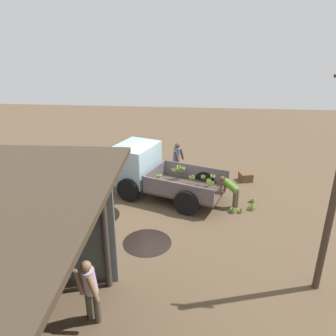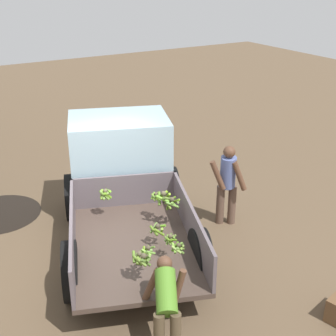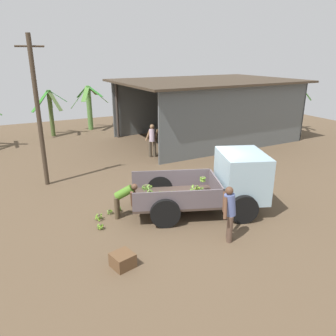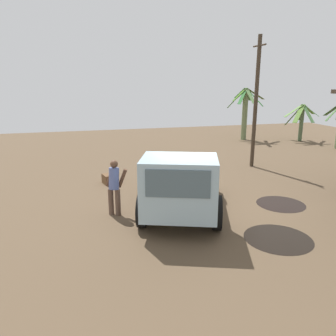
{
  "view_description": "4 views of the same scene",
  "coord_description": "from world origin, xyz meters",
  "px_view_note": "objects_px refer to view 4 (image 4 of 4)",
  "views": [
    {
      "loc": [
        -1.19,
        11.28,
        6.04
      ],
      "look_at": [
        -0.13,
        0.01,
        1.43
      ],
      "focal_mm": 35.0,
      "sensor_mm": 36.0,
      "label": 1
    },
    {
      "loc": [
        -6.59,
        2.55,
        4.66
      ],
      "look_at": [
        -0.03,
        -1.3,
        1.34
      ],
      "focal_mm": 50.0,
      "sensor_mm": 36.0,
      "label": 2
    },
    {
      "loc": [
        -5.44,
        -9.01,
        5.04
      ],
      "look_at": [
        -0.99,
        -0.02,
        1.53
      ],
      "focal_mm": 35.0,
      "sensor_mm": 36.0,
      "label": 3
    },
    {
      "loc": [
        8.84,
        -3.3,
        3.81
      ],
      "look_at": [
        -0.86,
        -0.68,
        1.15
      ],
      "focal_mm": 35.0,
      "sensor_mm": 36.0,
      "label": 4
    }
  ],
  "objects_px": {
    "banana_bunch_on_ground_1": "(177,176)",
    "person_worker_loading": "(179,167)",
    "utility_pole": "(256,102)",
    "wooden_crate_0": "(110,179)",
    "banana_bunch_on_ground_3": "(186,179)",
    "banana_bunch_on_ground_0": "(189,181)",
    "banana_bunch_on_ground_2": "(162,177)",
    "cargo_truck": "(180,188)",
    "person_foreground_visitor": "(114,185)"
  },
  "relations": [
    {
      "from": "person_worker_loading",
      "to": "banana_bunch_on_ground_1",
      "type": "bearing_deg",
      "value": -165.19
    },
    {
      "from": "utility_pole",
      "to": "banana_bunch_on_ground_2",
      "type": "bearing_deg",
      "value": -78.04
    },
    {
      "from": "utility_pole",
      "to": "banana_bunch_on_ground_1",
      "type": "height_order",
      "value": "utility_pole"
    },
    {
      "from": "person_foreground_visitor",
      "to": "banana_bunch_on_ground_1",
      "type": "xyz_separation_m",
      "value": [
        -2.99,
        2.78,
        -0.78
      ]
    },
    {
      "from": "cargo_truck",
      "to": "banana_bunch_on_ground_3",
      "type": "relative_size",
      "value": 23.53
    },
    {
      "from": "banana_bunch_on_ground_2",
      "to": "person_foreground_visitor",
      "type": "bearing_deg",
      "value": -35.3
    },
    {
      "from": "person_foreground_visitor",
      "to": "banana_bunch_on_ground_2",
      "type": "distance_m",
      "value": 3.88
    },
    {
      "from": "person_worker_loading",
      "to": "banana_bunch_on_ground_3",
      "type": "bearing_deg",
      "value": 158.1
    },
    {
      "from": "cargo_truck",
      "to": "wooden_crate_0",
      "type": "distance_m",
      "value": 4.57
    },
    {
      "from": "cargo_truck",
      "to": "wooden_crate_0",
      "type": "xyz_separation_m",
      "value": [
        -4.23,
        -1.5,
        -0.86
      ]
    },
    {
      "from": "person_worker_loading",
      "to": "person_foreground_visitor",
      "type": "bearing_deg",
      "value": -23.45
    },
    {
      "from": "person_worker_loading",
      "to": "banana_bunch_on_ground_1",
      "type": "height_order",
      "value": "person_worker_loading"
    },
    {
      "from": "cargo_truck",
      "to": "person_worker_loading",
      "type": "bearing_deg",
      "value": -176.22
    },
    {
      "from": "banana_bunch_on_ground_0",
      "to": "banana_bunch_on_ground_3",
      "type": "height_order",
      "value": "banana_bunch_on_ground_0"
    },
    {
      "from": "utility_pole",
      "to": "banana_bunch_on_ground_3",
      "type": "distance_m",
      "value": 4.9
    },
    {
      "from": "person_worker_loading",
      "to": "banana_bunch_on_ground_2",
      "type": "relative_size",
      "value": 5.29
    },
    {
      "from": "person_foreground_visitor",
      "to": "person_worker_loading",
      "type": "xyz_separation_m",
      "value": [
        -2.18,
        2.61,
        -0.2
      ]
    },
    {
      "from": "banana_bunch_on_ground_1",
      "to": "banana_bunch_on_ground_2",
      "type": "height_order",
      "value": "banana_bunch_on_ground_1"
    },
    {
      "from": "banana_bunch_on_ground_1",
      "to": "utility_pole",
      "type": "bearing_deg",
      "value": 105.22
    },
    {
      "from": "banana_bunch_on_ground_0",
      "to": "wooden_crate_0",
      "type": "xyz_separation_m",
      "value": [
        -0.82,
        -2.92,
        0.07
      ]
    },
    {
      "from": "person_worker_loading",
      "to": "wooden_crate_0",
      "type": "height_order",
      "value": "person_worker_loading"
    },
    {
      "from": "utility_pole",
      "to": "wooden_crate_0",
      "type": "bearing_deg",
      "value": -81.61
    },
    {
      "from": "cargo_truck",
      "to": "utility_pole",
      "type": "distance_m",
      "value": 7.52
    },
    {
      "from": "person_foreground_visitor",
      "to": "banana_bunch_on_ground_0",
      "type": "bearing_deg",
      "value": -20.21
    },
    {
      "from": "banana_bunch_on_ground_0",
      "to": "cargo_truck",
      "type": "bearing_deg",
      "value": -22.57
    },
    {
      "from": "person_foreground_visitor",
      "to": "banana_bunch_on_ground_0",
      "type": "height_order",
      "value": "person_foreground_visitor"
    },
    {
      "from": "cargo_truck",
      "to": "banana_bunch_on_ground_0",
      "type": "distance_m",
      "value": 3.81
    },
    {
      "from": "banana_bunch_on_ground_1",
      "to": "banana_bunch_on_ground_2",
      "type": "xyz_separation_m",
      "value": [
        -0.11,
        -0.58,
        -0.03
      ]
    },
    {
      "from": "banana_bunch_on_ground_1",
      "to": "wooden_crate_0",
      "type": "distance_m",
      "value": 2.64
    },
    {
      "from": "banana_bunch_on_ground_2",
      "to": "utility_pole",
      "type": "bearing_deg",
      "value": 101.96
    },
    {
      "from": "cargo_truck",
      "to": "person_worker_loading",
      "type": "relative_size",
      "value": 4.06
    },
    {
      "from": "utility_pole",
      "to": "banana_bunch_on_ground_1",
      "type": "bearing_deg",
      "value": -74.78
    },
    {
      "from": "banana_bunch_on_ground_2",
      "to": "wooden_crate_0",
      "type": "xyz_separation_m",
      "value": [
        0.01,
        -2.06,
        0.08
      ]
    },
    {
      "from": "cargo_truck",
      "to": "banana_bunch_on_ground_3",
      "type": "height_order",
      "value": "cargo_truck"
    },
    {
      "from": "cargo_truck",
      "to": "person_foreground_visitor",
      "type": "xyz_separation_m",
      "value": [
        -1.14,
        -1.64,
        -0.14
      ]
    },
    {
      "from": "cargo_truck",
      "to": "wooden_crate_0",
      "type": "relative_size",
      "value": 9.26
    },
    {
      "from": "person_worker_loading",
      "to": "wooden_crate_0",
      "type": "xyz_separation_m",
      "value": [
        -0.91,
        -2.47,
        -0.53
      ]
    },
    {
      "from": "person_foreground_visitor",
      "to": "wooden_crate_0",
      "type": "distance_m",
      "value": 3.18
    },
    {
      "from": "banana_bunch_on_ground_1",
      "to": "person_worker_loading",
      "type": "bearing_deg",
      "value": -11.83
    },
    {
      "from": "wooden_crate_0",
      "to": "banana_bunch_on_ground_3",
      "type": "bearing_deg",
      "value": 79.55
    },
    {
      "from": "cargo_truck",
      "to": "banana_bunch_on_ground_0",
      "type": "bearing_deg",
      "value": 177.49
    },
    {
      "from": "cargo_truck",
      "to": "person_worker_loading",
      "type": "height_order",
      "value": "cargo_truck"
    },
    {
      "from": "banana_bunch_on_ground_0",
      "to": "banana_bunch_on_ground_2",
      "type": "distance_m",
      "value": 1.2
    },
    {
      "from": "person_worker_loading",
      "to": "banana_bunch_on_ground_2",
      "type": "distance_m",
      "value": 1.18
    },
    {
      "from": "cargo_truck",
      "to": "person_foreground_visitor",
      "type": "distance_m",
      "value": 2.0
    },
    {
      "from": "person_foreground_visitor",
      "to": "banana_bunch_on_ground_1",
      "type": "relative_size",
      "value": 5.91
    },
    {
      "from": "person_foreground_visitor",
      "to": "cargo_truck",
      "type": "bearing_deg",
      "value": -91.7
    },
    {
      "from": "banana_bunch_on_ground_2",
      "to": "wooden_crate_0",
      "type": "bearing_deg",
      "value": -89.68
    },
    {
      "from": "person_worker_loading",
      "to": "banana_bunch_on_ground_0",
      "type": "height_order",
      "value": "person_worker_loading"
    },
    {
      "from": "utility_pole",
      "to": "banana_bunch_on_ground_3",
      "type": "bearing_deg",
      "value": -67.86
    }
  ]
}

